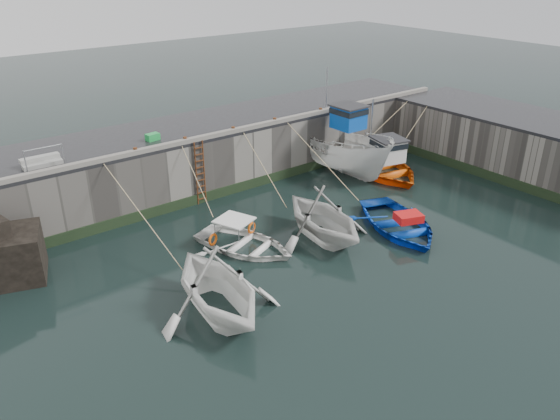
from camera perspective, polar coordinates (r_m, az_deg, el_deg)
ground at (r=21.59m, az=10.17°, el=-6.65°), size 120.00×120.00×0.00m
quay_back at (r=29.80m, az=-7.49°, el=5.99°), size 30.00×5.00×3.00m
quay_right at (r=33.41m, az=24.39°, el=6.06°), size 5.00×15.00×3.00m
road_back at (r=29.32m, az=-7.67°, el=8.90°), size 30.00×5.00×0.16m
road_right at (r=32.98m, az=24.89°, el=8.63°), size 5.00×15.00×0.16m
kerb_back at (r=27.34m, az=-5.14°, el=8.19°), size 30.00×0.30×0.20m
algae_back at (r=28.23m, az=-4.70°, el=2.26°), size 30.00×0.08×0.50m
algae_right at (r=31.69m, az=21.73°, el=3.13°), size 0.08×15.00×0.50m
ladder at (r=26.74m, az=-8.33°, el=3.83°), size 0.51×0.08×3.20m
boat_near_white at (r=19.36m, az=-6.45°, el=-10.57°), size 5.06×5.69×2.75m
boat_near_white_rope at (r=23.47m, az=-13.45°, el=-4.19°), size 0.04×6.36×3.10m
boat_near_blue at (r=23.06m, az=-3.69°, el=-4.03°), size 4.67×5.38×0.93m
boat_near_blue_rope at (r=25.97m, az=-8.47°, el=-0.70°), size 0.04×3.72×3.10m
boat_near_blacktrim at (r=23.95m, az=4.41°, el=-2.86°), size 4.89×5.48×2.63m
boat_near_blacktrim_rope at (r=27.05m, az=-1.88°, el=0.68°), size 0.04×4.69×3.10m
boat_near_navy at (r=25.16m, az=12.19°, el=-1.93°), size 5.31×6.18×1.08m
boat_near_navy_rope at (r=28.38m, az=4.30°, el=1.86°), size 0.04×5.99×3.10m
boat_far_white at (r=31.02m, az=6.22°, el=6.33°), size 2.99×7.69×5.95m
boat_far_orange at (r=31.25m, az=10.50°, el=4.57°), size 5.70×6.98×4.26m
fish_crate at (r=26.88m, az=-13.17°, el=7.45°), size 0.67×0.46×0.32m
railing at (r=25.04m, az=-23.67°, el=4.71°), size 1.60×1.05×1.00m
bollard_a at (r=25.22m, az=-14.88°, el=6.03°), size 0.18×0.18×0.28m
bollard_b at (r=26.22m, az=-9.88°, el=7.25°), size 0.18×0.18×0.28m
bollard_c at (r=27.51m, az=-4.91°, el=8.40°), size 0.18×0.18×0.28m
bollard_d at (r=28.94m, az=-0.55°, el=9.36°), size 0.18×0.18×0.28m
bollard_e at (r=30.91m, az=4.26°, el=10.34°), size 0.18×0.18×0.28m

